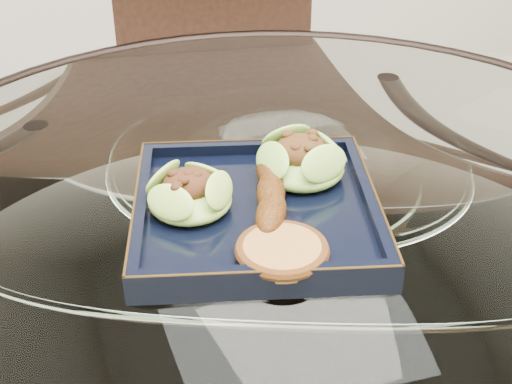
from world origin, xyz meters
name	(u,v)px	position (x,y,z in m)	size (l,w,h in m)	color
dining_table	(285,292)	(0.00, 0.00, 0.60)	(1.13, 1.13, 0.77)	white
dining_chair	(225,155)	(0.06, 0.52, 0.52)	(0.46, 0.46, 0.94)	#321910
navy_plate	(256,215)	(-0.06, -0.06, 0.77)	(0.27, 0.27, 0.02)	black
lettuce_wrap_left	(190,196)	(-0.13, -0.04, 0.80)	(0.09, 0.09, 0.03)	#77AB31
lettuce_wrap_right	(301,163)	(0.01, -0.01, 0.80)	(0.10, 0.10, 0.04)	#598C28
roasted_plantain	(271,192)	(-0.04, -0.05, 0.80)	(0.15, 0.03, 0.03)	#68330B
crumb_patty	(282,252)	(-0.06, -0.15, 0.79)	(0.08, 0.08, 0.02)	#A27536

